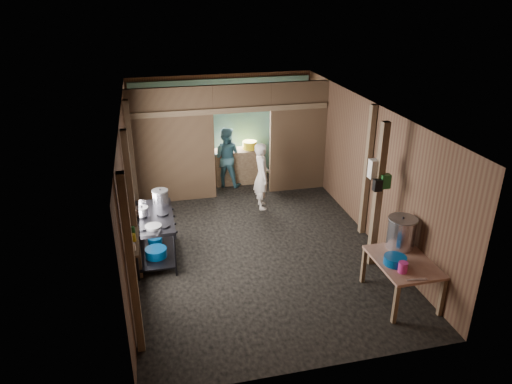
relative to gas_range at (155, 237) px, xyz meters
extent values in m
cube|color=black|center=(1.88, 0.26, -0.43)|extent=(4.50, 7.00, 0.00)
cube|color=black|center=(1.88, 0.26, 2.17)|extent=(4.50, 7.00, 0.00)
cube|color=brown|center=(1.88, 3.76, 0.87)|extent=(4.50, 0.00, 2.60)
cube|color=brown|center=(1.88, -3.24, 0.87)|extent=(4.50, 0.00, 2.60)
cube|color=brown|center=(-0.37, 0.26, 0.87)|extent=(0.00, 7.00, 2.60)
cube|color=brown|center=(4.13, 0.26, 0.87)|extent=(0.00, 7.00, 2.60)
cube|color=brown|center=(0.55, 2.46, 0.87)|extent=(1.85, 0.10, 2.60)
cube|color=brown|center=(3.46, 2.46, 0.87)|extent=(1.35, 0.10, 2.60)
cube|color=brown|center=(2.13, 2.46, 1.87)|extent=(1.30, 0.10, 0.60)
cube|color=#59979A|center=(1.88, 3.70, 0.82)|extent=(4.40, 0.06, 2.50)
cube|color=#856F4F|center=(2.18, 3.21, 0.00)|extent=(1.20, 0.50, 0.85)
cylinder|color=white|center=(2.13, 3.66, 1.47)|extent=(0.20, 0.03, 0.20)
cube|color=#856F4F|center=(-0.30, -2.34, 0.87)|extent=(0.10, 0.12, 2.60)
cube|color=#856F4F|center=(-0.30, -0.54, 0.87)|extent=(0.10, 0.12, 2.60)
cube|color=#856F4F|center=(-0.30, 1.46, 0.87)|extent=(0.10, 0.12, 2.60)
cube|color=#856F4F|center=(4.06, 0.06, 0.87)|extent=(0.10, 0.12, 2.60)
cube|color=#856F4F|center=(3.73, -1.04, 0.87)|extent=(0.12, 0.12, 2.60)
cube|color=#856F4F|center=(1.88, 2.41, 1.62)|extent=(4.40, 0.12, 0.12)
cylinder|color=gray|center=(-0.33, 0.66, 1.22)|extent=(0.03, 0.34, 0.34)
cylinder|color=black|center=(-0.33, 1.06, 1.12)|extent=(0.03, 0.30, 0.30)
cube|color=#856F4F|center=(-0.27, -1.84, 0.97)|extent=(0.14, 0.80, 0.03)
cylinder|color=white|center=(-0.27, -2.09, 1.04)|extent=(0.07, 0.07, 0.10)
cylinder|color=yellow|center=(-0.27, -1.84, 1.04)|extent=(0.08, 0.08, 0.10)
cylinder|color=#1A5923|center=(-0.27, -1.62, 1.04)|extent=(0.06, 0.06, 0.10)
cube|color=white|center=(3.68, -0.96, 1.35)|extent=(0.22, 0.15, 0.32)
cube|color=#1A5923|center=(3.80, -1.10, 1.17)|extent=(0.16, 0.12, 0.24)
cube|color=black|center=(3.66, -1.12, 1.12)|extent=(0.14, 0.10, 0.20)
cylinder|color=silver|center=(-0.17, 0.44, 0.48)|extent=(0.20, 0.20, 0.10)
cylinder|color=#06468C|center=(0.00, -0.23, -0.18)|extent=(0.38, 0.38, 0.16)
cylinder|color=#06468C|center=(0.00, 0.28, -0.21)|extent=(0.27, 0.27, 0.11)
cylinder|color=#06468C|center=(3.53, -2.15, 0.32)|extent=(0.37, 0.37, 0.13)
cylinder|color=#C72D88|center=(3.53, -2.38, 0.34)|extent=(0.16, 0.16, 0.16)
cube|color=silver|center=(3.63, -2.61, 0.26)|extent=(0.30, 0.08, 0.01)
cylinder|color=yellow|center=(2.46, 3.21, 0.52)|extent=(0.35, 0.35, 0.19)
cylinder|color=maroon|center=(1.83, 3.21, 0.49)|extent=(0.12, 0.12, 0.13)
imported|color=white|center=(2.39, 1.65, 0.32)|extent=(0.39, 0.57, 1.49)
imported|color=teal|center=(1.84, 3.05, 0.31)|extent=(0.88, 0.79, 1.48)
camera|label=1|loc=(0.06, -7.65, 4.17)|focal=33.25mm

